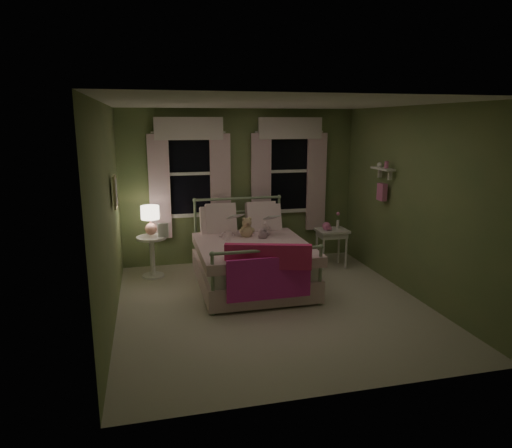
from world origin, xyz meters
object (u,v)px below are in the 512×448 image
object	(u,v)px
table_lamp	(150,217)
nightstand_right	(332,235)
child_left	(227,218)
teddy_bear	(247,229)
child_right	(262,216)
nightstand_left	(152,251)
bed	(251,259)

from	to	relation	value
table_lamp	nightstand_right	size ratio (longest dim) A/B	0.71
child_left	teddy_bear	size ratio (longest dim) A/B	2.28
child_right	child_left	bearing A→B (deg)	15.46
teddy_bear	nightstand_left	distance (m)	1.53
child_right	nightstand_right	world-z (taller)	child_right
nightstand_right	nightstand_left	bearing A→B (deg)	175.94
table_lamp	child_left	bearing A→B (deg)	-13.07
child_left	nightstand_left	bearing A→B (deg)	-3.09
child_left	child_right	xyz separation A→B (m)	(0.56, 0.00, 0.00)
table_lamp	child_right	bearing A→B (deg)	-8.85
teddy_bear	bed	bearing A→B (deg)	-90.00
nightstand_right	table_lamp	bearing A→B (deg)	175.94
child_left	child_right	bearing A→B (deg)	-170.02
nightstand_left	table_lamp	distance (m)	0.54
child_right	nightstand_right	xyz separation A→B (m)	(1.21, 0.06, -0.39)
bed	teddy_bear	bearing A→B (deg)	90.00
teddy_bear	nightstand_left	xyz separation A→B (m)	(-1.42, 0.42, -0.37)
nightstand_left	nightstand_right	size ratio (longest dim) A/B	1.02
child_right	table_lamp	xyz separation A→B (m)	(-1.70, 0.26, 0.01)
child_left	table_lamp	bearing A→B (deg)	-3.09
bed	child_right	xyz separation A→B (m)	(0.28, 0.42, 0.56)
teddy_bear	table_lamp	size ratio (longest dim) A/B	0.71
bed	nightstand_left	world-z (taller)	bed
nightstand_left	table_lamp	xyz separation A→B (m)	(0.00, 0.00, 0.54)
child_left	table_lamp	world-z (taller)	child_left
child_left	child_right	world-z (taller)	child_right
child_left	nightstand_left	world-z (taller)	child_left
child_right	nightstand_right	distance (m)	1.27
child_left	nightstand_left	size ratio (longest dim) A/B	1.14
teddy_bear	table_lamp	xyz separation A→B (m)	(-1.42, 0.42, 0.16)
nightstand_left	nightstand_right	world-z (taller)	same
bed	nightstand_left	size ratio (longest dim) A/B	3.13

